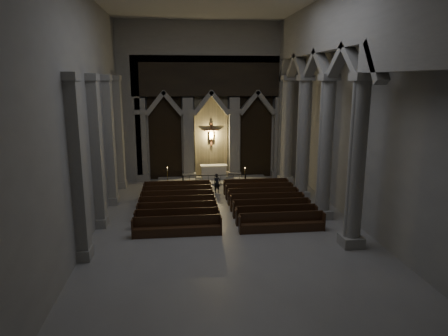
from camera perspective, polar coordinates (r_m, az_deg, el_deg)
name	(u,v)px	position (r m, az deg, el deg)	size (l,w,h in m)	color
room	(230,82)	(19.60, 0.86, 12.16)	(24.00, 24.10, 12.00)	gray
sanctuary_wall	(211,95)	(31.10, -1.85, 10.44)	(14.00, 0.77, 12.00)	gray
right_arcade	(330,78)	(22.25, 14.95, 12.36)	(1.00, 24.00, 12.00)	gray
left_pilasters	(104,148)	(23.65, -16.75, 2.69)	(0.60, 13.00, 8.03)	gray
sanctuary_step	(213,180)	(31.10, -1.63, -1.76)	(8.50, 2.60, 0.15)	gray
altar	(214,172)	(31.32, -1.47, -0.51)	(2.09, 0.84, 1.06)	beige
altar_rail	(215,179)	(29.32, -1.36, -1.55)	(4.70, 0.09, 0.92)	black
candle_stand_left	(168,182)	(29.46, -8.05, -2.00)	(0.26, 0.26, 1.52)	olive
candle_stand_right	(245,180)	(30.09, 2.97, -1.71)	(0.22, 0.22, 1.30)	olive
pews	(223,206)	(24.02, -0.18, -5.43)	(9.90, 7.69, 1.00)	black
worshipper	(217,183)	(27.82, -0.99, -2.19)	(0.49, 0.32, 1.35)	black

